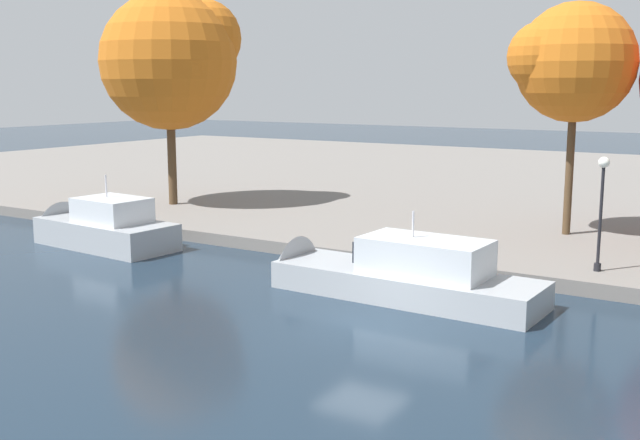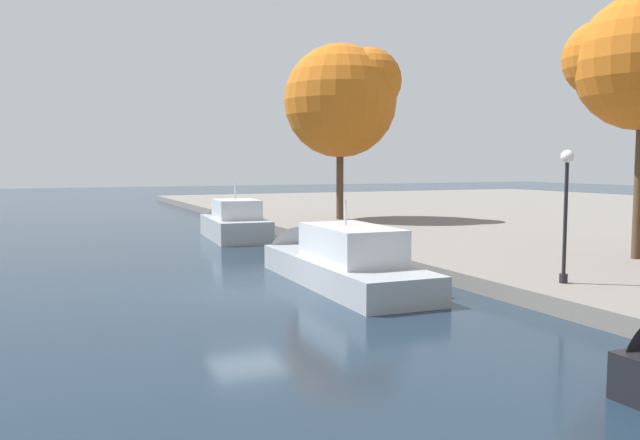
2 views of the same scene
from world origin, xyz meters
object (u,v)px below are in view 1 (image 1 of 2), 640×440
Objects in this scene: tree_3 at (571,62)px; mooring_bollard_0 at (369,242)px; lamp_post at (602,199)px; motor_yacht_0 at (97,231)px; motor_yacht_1 at (389,278)px; tree_4 at (175,58)px.

mooring_bollard_0 is at bearing -125.95° from tree_3.
mooring_bollard_0 is 12.59m from tree_3.
lamp_post is (9.05, 1.36, 2.37)m from mooring_bollard_0.
motor_yacht_0 is 0.77× the size of motor_yacht_1.
tree_3 is at bearing 54.05° from mooring_bollard_0.
lamp_post is at bearing -65.16° from tree_3.
lamp_post is at bearing -137.05° from motor_yacht_1.
motor_yacht_1 is 8.53m from lamp_post.
mooring_bollard_0 is at bearing -51.84° from motor_yacht_1.
motor_yacht_0 is at bearing -0.62° from motor_yacht_1.
motor_yacht_1 is 15.30× the size of mooring_bollard_0.
motor_yacht_1 is 2.50× the size of lamp_post.
tree_3 is at bearing 114.84° from lamp_post.
tree_3 is (2.91, 12.16, 7.86)m from motor_yacht_1.
lamp_post is 0.41× the size of tree_3.
tree_3 reaches higher than lamp_post.
mooring_bollard_0 is 0.16× the size of lamp_post.
lamp_post is at bearing 8.57° from mooring_bollard_0.
tree_4 is at bearing -67.19° from motor_yacht_0.
motor_yacht_1 is at bearing -138.43° from lamp_post.
tree_4 is at bearing -172.84° from tree_3.
lamp_post reaches higher than motor_yacht_0.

